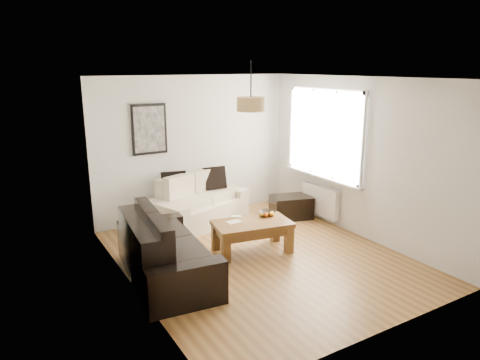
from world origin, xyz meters
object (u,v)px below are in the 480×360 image
coffee_table (252,237)px  ottoman (291,207)px  loveseat_cream (199,201)px  sofa_leather (166,248)px

coffee_table → ottoman: bearing=32.5°
loveseat_cream → sofa_leather: size_ratio=0.87×
loveseat_cream → sofa_leather: 2.10m
coffee_table → loveseat_cream: bearing=96.1°
sofa_leather → coffee_table: bearing=-78.4°
sofa_leather → coffee_table: (1.44, 0.14, -0.19)m
sofa_leather → loveseat_cream: bearing=-31.2°
sofa_leather → ottoman: (2.88, 1.06, -0.21)m
coffee_table → ottoman: size_ratio=1.58×
sofa_leather → ottoman: sofa_leather is taller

